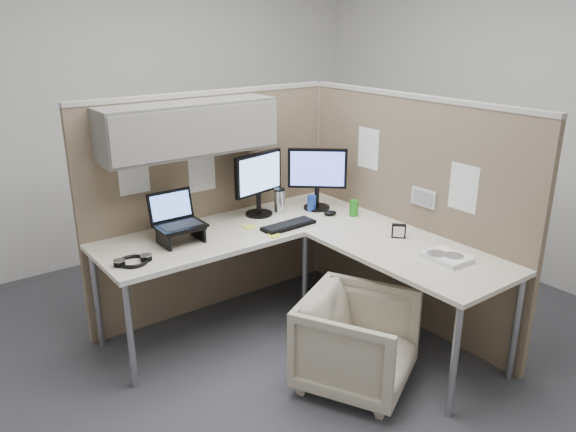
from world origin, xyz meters
TOP-DOWN VIEW (x-y plane):
  - ground at (0.00, 0.00)m, footprint 4.50×4.50m
  - partition_back at (-0.22, 0.83)m, footprint 2.00×0.36m
  - partition_right at (0.90, -0.07)m, footprint 0.07×2.03m
  - desk at (0.12, 0.13)m, footprint 2.00×1.98m
  - office_chair at (0.04, -0.52)m, footprint 0.81×0.80m
  - monitor_left at (0.15, 0.67)m, footprint 0.44×0.20m
  - monitor_right at (0.58, 0.53)m, footprint 0.36×0.31m
  - laptop_station at (-0.56, 0.55)m, footprint 0.31×0.26m
  - keyboard at (0.17, 0.34)m, footprint 0.40×0.15m
  - mouse at (0.56, 0.35)m, footprint 0.11×0.09m
  - travel_mug at (0.31, 0.63)m, footprint 0.09×0.09m
  - soda_can_green at (0.69, 0.24)m, footprint 0.07×0.07m
  - soda_can_silver at (0.52, 0.51)m, footprint 0.07×0.07m
  - sticky_note_b at (-0.01, 0.26)m, footprint 0.10×0.10m
  - sticky_note_c at (-0.41, 0.61)m, footprint 0.11×0.11m
  - sticky_note_d at (-0.05, 0.50)m, footprint 0.08×0.08m
  - headphones at (-0.94, 0.39)m, footprint 0.23×0.20m
  - paper_stack at (0.60, -0.68)m, footprint 0.21×0.26m
  - desk_clock at (0.63, -0.26)m, footprint 0.09×0.09m

SIDE VIEW (x-z plane):
  - ground at x=0.00m, z-range 0.00..0.00m
  - office_chair at x=0.04m, z-range 0.00..0.63m
  - desk at x=0.12m, z-range 0.32..1.05m
  - sticky_note_b at x=-0.01m, z-range 0.73..0.74m
  - sticky_note_c at x=-0.41m, z-range 0.73..0.74m
  - sticky_note_d at x=-0.05m, z-range 0.73..0.74m
  - keyboard at x=0.17m, z-range 0.73..0.75m
  - headphones at x=-0.94m, z-range 0.73..0.76m
  - paper_stack at x=0.60m, z-range 0.73..0.76m
  - mouse at x=0.56m, z-range 0.73..0.77m
  - desk_clock at x=0.63m, z-range 0.73..0.82m
  - soda_can_green at x=0.69m, z-range 0.73..0.85m
  - soda_can_silver at x=0.52m, z-range 0.73..0.85m
  - partition_right at x=0.90m, z-range 0.00..1.63m
  - travel_mug at x=0.31m, z-range 0.73..0.91m
  - laptop_station at x=-0.56m, z-range 0.69..1.01m
  - monitor_left at x=0.15m, z-range 0.77..1.24m
  - monitor_right at x=0.58m, z-range 0.77..1.24m
  - partition_back at x=-0.22m, z-range 0.28..1.91m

